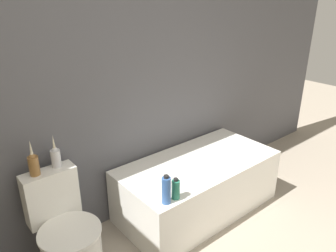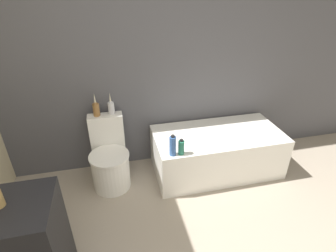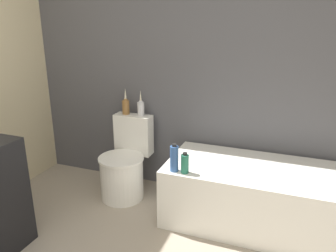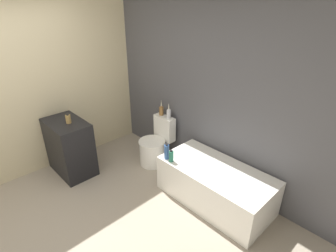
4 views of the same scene
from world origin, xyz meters
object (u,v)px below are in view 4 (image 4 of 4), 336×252
at_px(shampoo_bottle_tall, 167,152).
at_px(shampoo_bottle_short, 171,156).
at_px(vase_gold, 161,110).
at_px(bathtub, 215,185).
at_px(toilet, 155,146).
at_px(soap_bottle_glass, 68,119).
at_px(vase_silver, 169,113).

distance_m(shampoo_bottle_tall, shampoo_bottle_short, 0.09).
xyz_separation_m(vase_gold, shampoo_bottle_short, (0.79, -0.55, -0.26)).
distance_m(bathtub, shampoo_bottle_tall, 0.76).
bearing_deg(toilet, bathtub, -1.94).
relative_size(soap_bottle_glass, vase_silver, 0.59).
relative_size(soap_bottle_glass, vase_gold, 0.56).
distance_m(toilet, shampoo_bottle_short, 0.83).
height_order(toilet, soap_bottle_glass, soap_bottle_glass).
bearing_deg(vase_gold, soap_bottle_glass, -113.53).
height_order(soap_bottle_glass, vase_silver, vase_silver).
bearing_deg(bathtub, vase_silver, 166.87).
relative_size(vase_silver, shampoo_bottle_tall, 1.09).
bearing_deg(soap_bottle_glass, shampoo_bottle_short, 28.40).
height_order(toilet, shampoo_bottle_tall, toilet).
xyz_separation_m(vase_silver, shampoo_bottle_short, (0.63, -0.56, -0.25)).
height_order(vase_gold, shampoo_bottle_tall, vase_gold).
distance_m(bathtub, vase_gold, 1.45).
xyz_separation_m(toilet, shampoo_bottle_tall, (0.62, -0.33, 0.32)).
height_order(shampoo_bottle_tall, shampoo_bottle_short, shampoo_bottle_tall).
bearing_deg(soap_bottle_glass, shampoo_bottle_tall, 30.08).
xyz_separation_m(toilet, shampoo_bottle_short, (0.71, -0.33, 0.29)).
xyz_separation_m(bathtub, shampoo_bottle_tall, (-0.61, -0.29, 0.35)).
relative_size(bathtub, shampoo_bottle_short, 8.70).
height_order(toilet, vase_silver, vase_silver).
bearing_deg(shampoo_bottle_tall, shampoo_bottle_short, -0.73).
relative_size(bathtub, shampoo_bottle_tall, 6.46).
bearing_deg(bathtub, toilet, 178.06).
bearing_deg(shampoo_bottle_short, vase_gold, 145.13).
bearing_deg(vase_gold, shampoo_bottle_tall, -38.04).
bearing_deg(toilet, vase_silver, 70.99).
bearing_deg(bathtub, shampoo_bottle_short, -150.75).
distance_m(bathtub, vase_silver, 1.31).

